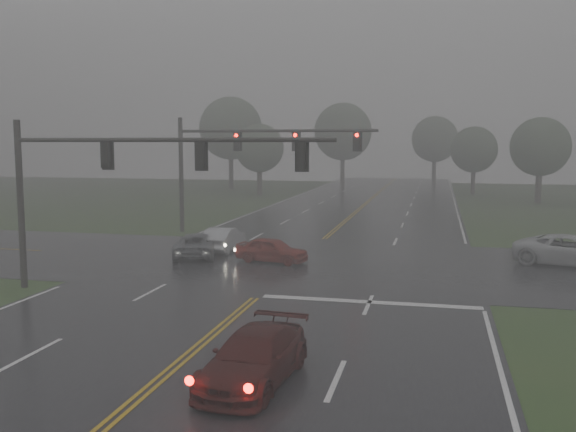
% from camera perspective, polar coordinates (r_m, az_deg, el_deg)
% --- Properties ---
extents(main_road, '(18.00, 160.00, 0.02)m').
position_cam_1_polar(main_road, '(31.39, 0.09, -4.79)').
color(main_road, black).
rests_on(main_road, ground).
extents(cross_street, '(120.00, 14.00, 0.02)m').
position_cam_1_polar(cross_street, '(33.31, 0.87, -4.12)').
color(cross_street, black).
rests_on(cross_street, ground).
extents(stop_bar, '(8.50, 0.50, 0.01)m').
position_cam_1_polar(stop_bar, '(25.27, 7.25, -7.65)').
color(stop_bar, silver).
rests_on(stop_bar, ground).
extents(sedan_maroon, '(2.29, 4.77, 1.34)m').
position_cam_1_polar(sedan_maroon, '(17.13, -3.02, -14.63)').
color(sedan_maroon, '#3D0D0B').
rests_on(sedan_maroon, ground).
extents(sedan_red, '(4.01, 2.25, 1.29)m').
position_cam_1_polar(sedan_red, '(33.20, -1.43, -4.16)').
color(sedan_red, maroon).
rests_on(sedan_red, ground).
extents(sedan_silver, '(1.48, 4.17, 1.37)m').
position_cam_1_polar(sedan_silver, '(36.75, -5.75, -3.14)').
color(sedan_silver, '#ACAFB4').
rests_on(sedan_silver, ground).
extents(car_grey, '(3.23, 4.98, 1.27)m').
position_cam_1_polar(car_grey, '(35.19, -8.13, -3.61)').
color(car_grey, slate).
rests_on(car_grey, ground).
extents(pickup_white, '(6.03, 4.04, 1.54)m').
position_cam_1_polar(pickup_white, '(35.26, 23.85, -4.09)').
color(pickup_white, silver).
rests_on(pickup_white, ground).
extents(signal_gantry_near, '(13.61, 0.31, 7.12)m').
position_cam_1_polar(signal_gantry_near, '(27.01, -15.48, 3.87)').
color(signal_gantry_near, black).
rests_on(signal_gantry_near, ground).
extents(signal_gantry_far, '(13.57, 0.40, 7.85)m').
position_cam_1_polar(signal_gantry_far, '(43.21, -4.38, 5.67)').
color(signal_gantry_far, black).
rests_on(signal_gantry_far, ground).
extents(tree_nw_a, '(5.65, 5.65, 8.30)m').
position_cam_1_polar(tree_nw_a, '(74.93, -2.56, 6.03)').
color(tree_nw_a, '#372C24').
rests_on(tree_nw_a, ground).
extents(tree_ne_a, '(5.47, 5.47, 8.03)m').
position_cam_1_polar(tree_ne_a, '(79.19, 16.21, 5.69)').
color(tree_ne_a, '#372C24').
rests_on(tree_ne_a, ground).
extents(tree_n_mid, '(7.81, 7.81, 11.48)m').
position_cam_1_polar(tree_n_mid, '(88.05, 4.90, 7.47)').
color(tree_n_mid, '#372C24').
rests_on(tree_n_mid, ground).
extents(tree_e_near, '(5.90, 5.90, 8.67)m').
position_cam_1_polar(tree_e_near, '(69.22, 21.51, 5.74)').
color(tree_e_near, '#372C24').
rests_on(tree_e_near, ground).
extents(tree_nw_b, '(8.22, 8.22, 12.08)m').
position_cam_1_polar(tree_nw_b, '(84.99, -5.12, 7.77)').
color(tree_nw_b, '#372C24').
rests_on(tree_nw_b, ground).
extents(tree_n_far, '(6.81, 6.81, 10.00)m').
position_cam_1_polar(tree_n_far, '(97.73, 12.92, 6.67)').
color(tree_n_far, '#372C24').
rests_on(tree_n_far, ground).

